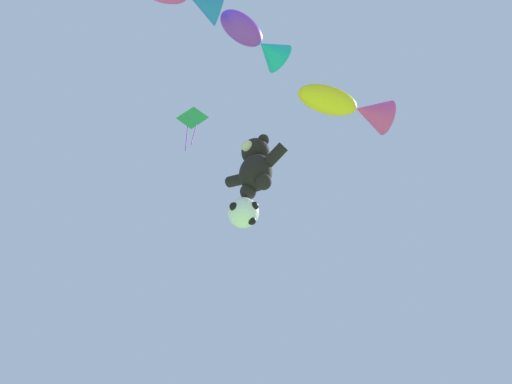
{
  "coord_description": "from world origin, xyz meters",
  "views": [
    {
      "loc": [
        7.04,
        -2.66,
        1.23
      ],
      "look_at": [
        0.9,
        4.47,
        11.27
      ],
      "focal_mm": 40.0,
      "sensor_mm": 36.0,
      "label": 1
    }
  ],
  "objects_px": {
    "soccer_ball_kite": "(244,213)",
    "fish_kite_goldfin": "(350,107)",
    "diamond_kite": "(192,120)",
    "teddy_bear_kite": "(256,166)",
    "fish_kite_violet": "(256,40)"
  },
  "relations": [
    {
      "from": "teddy_bear_kite",
      "to": "fish_kite_goldfin",
      "type": "relative_size",
      "value": 0.82
    },
    {
      "from": "soccer_ball_kite",
      "to": "fish_kite_violet",
      "type": "bearing_deg",
      "value": -43.51
    },
    {
      "from": "soccer_ball_kite",
      "to": "fish_kite_goldfin",
      "type": "xyz_separation_m",
      "value": [
        3.18,
        0.37,
        1.95
      ]
    },
    {
      "from": "teddy_bear_kite",
      "to": "diamond_kite",
      "type": "distance_m",
      "value": 5.13
    },
    {
      "from": "teddy_bear_kite",
      "to": "fish_kite_violet",
      "type": "relative_size",
      "value": 1.03
    },
    {
      "from": "soccer_ball_kite",
      "to": "diamond_kite",
      "type": "distance_m",
      "value": 6.22
    },
    {
      "from": "teddy_bear_kite",
      "to": "diamond_kite",
      "type": "xyz_separation_m",
      "value": [
        -2.73,
        -0.12,
        4.34
      ]
    },
    {
      "from": "fish_kite_violet",
      "to": "teddy_bear_kite",
      "type": "bearing_deg",
      "value": 131.08
    },
    {
      "from": "fish_kite_goldfin",
      "to": "fish_kite_violet",
      "type": "bearing_deg",
      "value": -110.75
    },
    {
      "from": "fish_kite_violet",
      "to": "diamond_kite",
      "type": "xyz_separation_m",
      "value": [
        -4.55,
        1.98,
        2.79
      ]
    },
    {
      "from": "teddy_bear_kite",
      "to": "soccer_ball_kite",
      "type": "xyz_separation_m",
      "value": [
        -0.41,
        0.03,
        -1.43
      ]
    },
    {
      "from": "diamond_kite",
      "to": "teddy_bear_kite",
      "type": "bearing_deg",
      "value": 2.43
    },
    {
      "from": "fish_kite_violet",
      "to": "diamond_kite",
      "type": "distance_m",
      "value": 5.69
    },
    {
      "from": "soccer_ball_kite",
      "to": "fish_kite_violet",
      "type": "distance_m",
      "value": 4.29
    },
    {
      "from": "fish_kite_violet",
      "to": "diamond_kite",
      "type": "bearing_deg",
      "value": 156.52
    }
  ]
}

